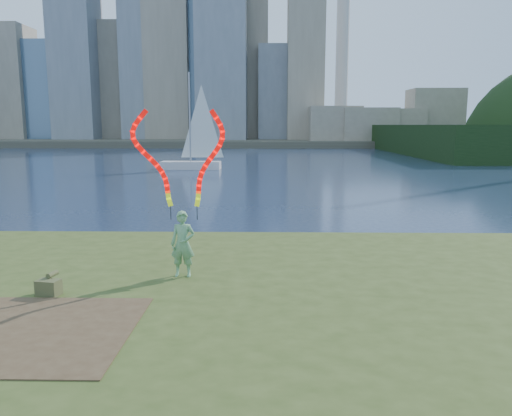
{
  "coord_description": "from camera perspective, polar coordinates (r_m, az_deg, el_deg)",
  "views": [
    {
      "loc": [
        1.48,
        -10.48,
        3.99
      ],
      "look_at": [
        1.25,
        1.0,
        2.07
      ],
      "focal_mm": 35.0,
      "sensor_mm": 36.0,
      "label": 1
    }
  ],
  "objects": [
    {
      "name": "sailboat",
      "position": [
        45.84,
        -7.13,
        6.28
      ],
      "size": [
        5.73,
        1.85,
        8.67
      ],
      "rotation": [
        0.0,
        0.0,
        -0.02
      ],
      "color": "silver",
      "rests_on": "ground"
    },
    {
      "name": "far_shore",
      "position": [
        105.55,
        0.33,
        7.64
      ],
      "size": [
        320.0,
        40.0,
        1.2
      ],
      "primitive_type": "cube",
      "color": "#4D4738",
      "rests_on": "ground"
    },
    {
      "name": "canvas_bag",
      "position": [
        10.33,
        -22.59,
        -8.28
      ],
      "size": [
        0.46,
        0.52,
        0.4
      ],
      "rotation": [
        0.0,
        0.0,
        -0.19
      ],
      "color": "#485029",
      "rests_on": "grassy_knoll"
    },
    {
      "name": "grassy_knoll",
      "position": [
        9.08,
        -8.61,
        -14.31
      ],
      "size": [
        20.0,
        18.0,
        0.8
      ],
      "color": "#384819",
      "rests_on": "ground"
    },
    {
      "name": "woman_with_ribbons",
      "position": [
        10.55,
        -8.38,
        0.01
      ],
      "size": [
        1.96,
        0.36,
        3.82
      ],
      "rotation": [
        0.0,
        0.0,
        -0.04
      ],
      "color": "#227A26",
      "rests_on": "grassy_knoll"
    },
    {
      "name": "dirt_patch",
      "position": [
        8.75,
        -24.46,
        -12.68
      ],
      "size": [
        3.2,
        3.0,
        0.02
      ],
      "primitive_type": "cube",
      "color": "#47331E",
      "rests_on": "grassy_knoll"
    },
    {
      "name": "ground",
      "position": [
        11.31,
        -6.59,
        -11.22
      ],
      "size": [
        320.0,
        320.0,
        0.0
      ],
      "primitive_type": "plane",
      "color": "#1B2944",
      "rests_on": "ground"
    }
  ]
}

